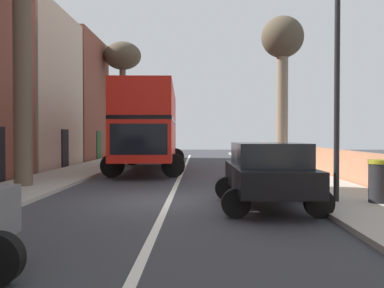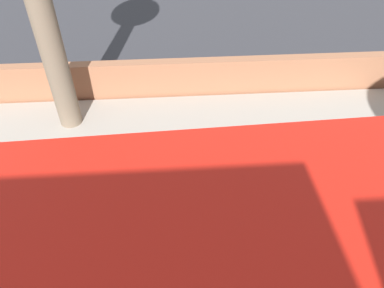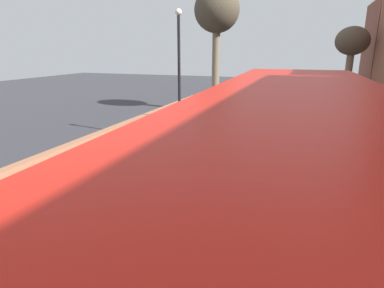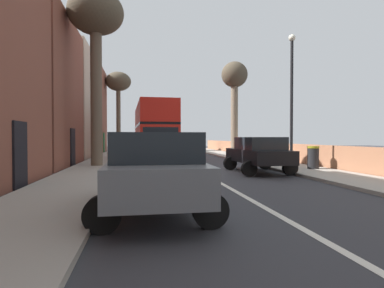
# 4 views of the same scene
# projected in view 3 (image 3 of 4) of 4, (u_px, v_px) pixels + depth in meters

# --- Properties ---
(ground_plane) EXTENTS (84.00, 84.00, 0.00)m
(ground_plane) POSITION_uv_depth(u_px,v_px,m) (261.00, 153.00, 15.07)
(ground_plane) COLOR #333338
(road_centre_line) EXTENTS (0.16, 54.00, 0.01)m
(road_centre_line) POSITION_uv_depth(u_px,v_px,m) (261.00, 153.00, 15.07)
(road_centre_line) COLOR silver
(road_centre_line) RESTS_ON ground
(sidewalk_left) EXTENTS (2.60, 60.00, 0.12)m
(sidewalk_left) POSITION_uv_depth(u_px,v_px,m) (381.00, 163.00, 13.48)
(sidewalk_left) COLOR #9E998E
(sidewalk_left) RESTS_ON ground
(sidewalk_right) EXTENTS (2.60, 60.00, 0.12)m
(sidewalk_right) POSITION_uv_depth(u_px,v_px,m) (165.00, 142.00, 16.63)
(sidewalk_right) COLOR #9E998E
(sidewalk_right) RESTS_ON ground
(boundary_wall_right) EXTENTS (0.36, 54.00, 1.20)m
(boundary_wall_right) POSITION_uv_depth(u_px,v_px,m) (137.00, 129.00, 16.97)
(boundary_wall_right) COLOR #9E6647
(boundary_wall_right) RESTS_ON ground
(double_decker_bus) EXTENTS (3.86, 11.10, 4.06)m
(double_decker_bus) POSITION_uv_depth(u_px,v_px,m) (289.00, 221.00, 4.42)
(double_decker_bus) COLOR red
(double_decker_bus) RESTS_ON ground
(parked_car_white_right_0) EXTENTS (2.50, 4.25, 1.67)m
(parked_car_white_right_0) POSITION_uv_depth(u_px,v_px,m) (262.00, 88.00, 31.88)
(parked_car_white_right_0) COLOR silver
(parked_car_white_right_0) RESTS_ON ground
(parked_car_grey_left_1) EXTENTS (2.48, 4.22, 1.68)m
(parked_car_grey_left_1) POSITION_uv_depth(u_px,v_px,m) (318.00, 107.00, 21.24)
(parked_car_grey_left_1) COLOR slate
(parked_car_grey_left_1) RESTS_ON ground
(parked_car_black_right_2) EXTENTS (2.49, 4.23, 1.61)m
(parked_car_black_right_2) POSITION_uv_depth(u_px,v_px,m) (216.00, 125.00, 16.55)
(parked_car_black_right_2) COLOR black
(parked_car_black_right_2) RESTS_ON ground
(street_tree_left_0) EXTENTS (2.64, 2.64, 6.26)m
(street_tree_left_0) POSITION_uv_depth(u_px,v_px,m) (352.00, 44.00, 26.18)
(street_tree_left_0) COLOR #7A6B56
(street_tree_left_0) RESTS_ON sidewalk_left
(street_tree_right_1) EXTENTS (3.21, 3.21, 8.76)m
(street_tree_right_1) POSITION_uv_depth(u_px,v_px,m) (217.00, 13.00, 23.06)
(street_tree_right_1) COLOR #7A6B56
(street_tree_right_1) RESTS_ON sidewalk_right
(lamppost_right) EXTENTS (0.32, 0.32, 6.31)m
(lamppost_right) POSITION_uv_depth(u_px,v_px,m) (179.00, 66.00, 15.94)
(lamppost_right) COLOR black
(lamppost_right) RESTS_ON sidewalk_right
(litter_bin_right) EXTENTS (0.55, 0.55, 1.06)m
(litter_bin_right) POSITION_uv_depth(u_px,v_px,m) (164.00, 126.00, 17.33)
(litter_bin_right) COLOR black
(litter_bin_right) RESTS_ON sidewalk_right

